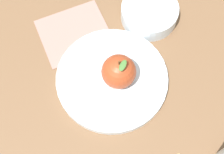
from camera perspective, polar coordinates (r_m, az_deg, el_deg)
ground_plane at (r=0.71m, az=0.28°, el=-3.88°), size 2.40×2.40×0.00m
dinner_plate at (r=0.72m, az=0.00°, el=-0.32°), size 0.24×0.24×0.02m
apple at (r=0.68m, az=1.15°, el=0.92°), size 0.07×0.07×0.08m
side_bowl at (r=0.79m, az=6.39°, el=10.93°), size 0.13×0.13×0.04m
linen_napkin at (r=0.78m, az=-6.39°, el=7.44°), size 0.18×0.19×0.00m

